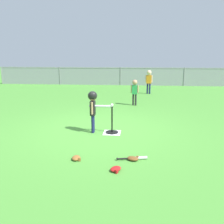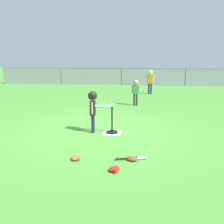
# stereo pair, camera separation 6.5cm
# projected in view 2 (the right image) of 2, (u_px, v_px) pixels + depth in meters

# --- Properties ---
(ground_plane) EXTENTS (60.00, 60.00, 0.00)m
(ground_plane) POSITION_uv_depth(u_px,v_px,m) (99.00, 130.00, 6.51)
(ground_plane) COLOR #478C33
(home_plate) EXTENTS (0.44, 0.44, 0.01)m
(home_plate) POSITION_uv_depth(u_px,v_px,m) (112.00, 133.00, 6.27)
(home_plate) COLOR white
(home_plate) RESTS_ON ground_plane
(batting_tee) EXTENTS (0.32, 0.32, 0.69)m
(batting_tee) POSITION_uv_depth(u_px,v_px,m) (112.00, 129.00, 6.25)
(batting_tee) COLOR black
(batting_tee) RESTS_ON ground_plane
(baseball_on_tee) EXTENTS (0.07, 0.07, 0.07)m
(baseball_on_tee) POSITION_uv_depth(u_px,v_px,m) (112.00, 105.00, 6.10)
(baseball_on_tee) COLOR white
(baseball_on_tee) RESTS_ON batting_tee
(batter_child) EXTENTS (0.63, 0.31, 1.08)m
(batter_child) POSITION_uv_depth(u_px,v_px,m) (93.00, 103.00, 6.13)
(batter_child) COLOR #191E4C
(batter_child) RESTS_ON ground_plane
(fielder_near_right) EXTENTS (0.35, 0.24, 1.19)m
(fielder_near_right) POSITION_uv_depth(u_px,v_px,m) (150.00, 79.00, 12.17)
(fielder_near_right) COLOR #191E4C
(fielder_near_right) RESTS_ON ground_plane
(fielder_deep_center) EXTENTS (0.30, 0.20, 1.01)m
(fielder_deep_center) POSITION_uv_depth(u_px,v_px,m) (136.00, 89.00, 9.44)
(fielder_deep_center) COLOR #262626
(fielder_deep_center) RESTS_ON ground_plane
(spare_bat_silver) EXTENTS (0.59, 0.17, 0.06)m
(spare_bat_silver) POSITION_uv_depth(u_px,v_px,m) (135.00, 158.00, 4.67)
(spare_bat_silver) COLOR silver
(spare_bat_silver) RESTS_ON ground_plane
(glove_by_plate) EXTENTS (0.20, 0.24, 0.07)m
(glove_by_plate) POSITION_uv_depth(u_px,v_px,m) (75.00, 158.00, 4.67)
(glove_by_plate) COLOR brown
(glove_by_plate) RESTS_ON ground_plane
(glove_near_bats) EXTENTS (0.26, 0.23, 0.07)m
(glove_near_bats) POSITION_uv_depth(u_px,v_px,m) (132.00, 159.00, 4.64)
(glove_near_bats) COLOR brown
(glove_near_bats) RESTS_ON ground_plane
(glove_tossed_aside) EXTENTS (0.26, 0.27, 0.07)m
(glove_tossed_aside) POSITION_uv_depth(u_px,v_px,m) (114.00, 169.00, 4.22)
(glove_tossed_aside) COLOR #B21919
(glove_tossed_aside) RESTS_ON ground_plane
(outfield_fence) EXTENTS (16.06, 0.06, 1.15)m
(outfield_fence) POSITION_uv_depth(u_px,v_px,m) (122.00, 76.00, 15.58)
(outfield_fence) COLOR slate
(outfield_fence) RESTS_ON ground_plane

